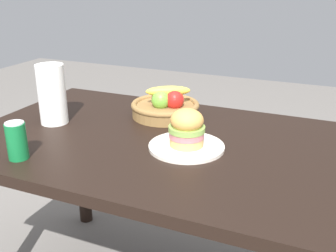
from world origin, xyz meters
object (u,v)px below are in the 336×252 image
paper_towel_roll (52,94)px  soda_can (17,141)px  plate (186,147)px  sandwich (187,128)px  fruit_basket (165,106)px

paper_towel_roll → soda_can: bearing=-71.6°
plate → soda_can: size_ratio=2.10×
sandwich → fruit_basket: (-0.20, 0.28, -0.03)m
plate → sandwich: bearing=0.0°
plate → paper_towel_roll: paper_towel_roll is taller
soda_can → paper_towel_roll: paper_towel_roll is taller
sandwich → fruit_basket: bearing=125.9°
plate → sandwich: 0.07m
soda_can → fruit_basket: bearing=64.4°
sandwich → soda_can: sandwich is taller
fruit_basket → soda_can: bearing=-115.6°
plate → fruit_basket: bearing=125.9°
plate → paper_towel_roll: bearing=177.4°
sandwich → soda_can: bearing=-148.3°
sandwich → paper_towel_roll: (-0.59, 0.03, 0.04)m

